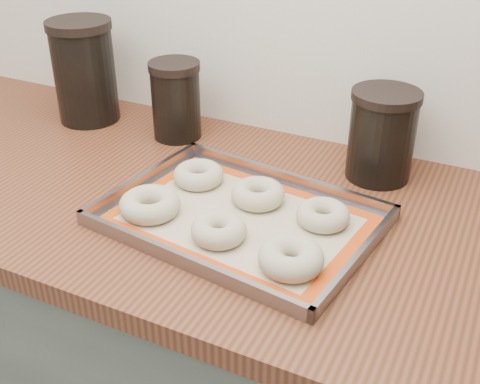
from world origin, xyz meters
The scene contains 13 objects.
cabinet centered at (0.00, 1.68, 0.43)m, with size 3.00×0.65×0.86m, color slate.
countertop centered at (0.00, 1.68, 0.88)m, with size 3.06×0.68×0.04m, color brown.
baking_tray centered at (0.24, 1.62, 0.91)m, with size 0.50×0.39×0.03m.
baking_mat centered at (0.24, 1.62, 0.90)m, with size 0.45×0.34×0.00m.
bagel_front_left centered at (0.09, 1.57, 0.92)m, with size 0.11×0.11×0.04m, color beige.
bagel_front_mid centered at (0.24, 1.55, 0.92)m, with size 0.09×0.09×0.04m, color beige.
bagel_front_right centered at (0.37, 1.53, 0.92)m, with size 0.10×0.10×0.04m, color beige.
bagel_back_left centered at (0.11, 1.70, 0.92)m, with size 0.10×0.10×0.03m, color beige.
bagel_back_mid centered at (0.25, 1.68, 0.92)m, with size 0.10×0.10×0.04m, color beige.
bagel_back_right centered at (0.38, 1.67, 0.92)m, with size 0.09×0.09×0.03m, color beige.
canister_left centered at (-0.28, 1.87, 1.02)m, with size 0.15×0.15×0.24m.
canister_mid centered at (-0.04, 1.88, 0.99)m, with size 0.11×0.11×0.17m.
canister_right centered at (0.41, 1.89, 0.99)m, with size 0.13×0.13×0.18m.
Camera 1 is at (0.63, 0.82, 1.48)m, focal length 45.00 mm.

